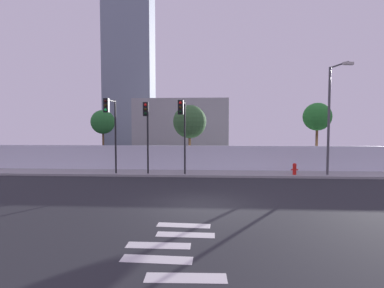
# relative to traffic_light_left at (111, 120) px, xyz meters

# --- Properties ---
(ground_plane) EXTENTS (80.00, 80.00, 0.00)m
(ground_plane) POSITION_rel_traffic_light_left_xyz_m (6.21, -6.91, -3.79)
(ground_plane) COLOR #26282B
(sidewalk) EXTENTS (36.00, 2.40, 0.15)m
(sidewalk) POSITION_rel_traffic_light_left_xyz_m (6.21, 1.29, -3.72)
(sidewalk) COLOR #979797
(sidewalk) RESTS_ON ground
(perimeter_wall) EXTENTS (36.00, 0.18, 1.80)m
(perimeter_wall) POSITION_rel_traffic_light_left_xyz_m (6.21, 2.58, -2.74)
(perimeter_wall) COLOR white
(perimeter_wall) RESTS_ON sidewalk
(crosswalk_marking) EXTENTS (2.71, 3.91, 0.01)m
(crosswalk_marking) POSITION_rel_traffic_light_left_xyz_m (5.53, -11.01, -3.79)
(crosswalk_marking) COLOR silver
(crosswalk_marking) RESTS_ON ground
(traffic_light_left) EXTENTS (0.42, 1.47, 5.01)m
(traffic_light_left) POSITION_rel_traffic_light_left_xyz_m (0.00, 0.00, 0.00)
(traffic_light_left) COLOR black
(traffic_light_left) RESTS_ON sidewalk
(traffic_light_center) EXTENTS (0.39, 1.54, 4.86)m
(traffic_light_center) POSITION_rel_traffic_light_left_xyz_m (4.78, -0.04, -0.10)
(traffic_light_center) COLOR black
(traffic_light_center) RESTS_ON sidewalk
(traffic_light_right) EXTENTS (0.35, 1.15, 4.78)m
(traffic_light_right) POSITION_rel_traffic_light_left_xyz_m (2.36, 0.16, -0.17)
(traffic_light_right) COLOR black
(traffic_light_right) RESTS_ON sidewalk
(street_lamp_curbside) EXTENTS (0.75, 1.99, 7.10)m
(street_lamp_curbside) POSITION_rel_traffic_light_left_xyz_m (14.44, 0.59, 0.54)
(street_lamp_curbside) COLOR #4C4C51
(street_lamp_curbside) RESTS_ON sidewalk
(fire_hydrant) EXTENTS (0.44, 0.26, 0.77)m
(fire_hydrant) POSITION_rel_traffic_light_left_xyz_m (12.19, 0.71, -3.23)
(fire_hydrant) COLOR red
(fire_hydrant) RESTS_ON sidewalk
(roadside_tree_leftmost) EXTENTS (1.88, 1.88, 4.68)m
(roadside_tree_leftmost) POSITION_rel_traffic_light_left_xyz_m (-1.89, 3.63, -0.08)
(roadside_tree_leftmost) COLOR brown
(roadside_tree_leftmost) RESTS_ON ground
(roadside_tree_midleft) EXTENTS (2.59, 2.59, 5.05)m
(roadside_tree_midleft) POSITION_rel_traffic_light_left_xyz_m (4.99, 3.63, -0.06)
(roadside_tree_midleft) COLOR brown
(roadside_tree_midleft) RESTS_ON ground
(roadside_tree_midright) EXTENTS (2.10, 2.10, 5.16)m
(roadside_tree_midright) POSITION_rel_traffic_light_left_xyz_m (14.66, 3.63, 0.29)
(roadside_tree_midright) COLOR brown
(roadside_tree_midright) RESTS_ON ground
(low_building_distant) EXTENTS (10.97, 6.00, 6.61)m
(low_building_distant) POSITION_rel_traffic_light_left_xyz_m (3.20, 16.58, -0.49)
(low_building_distant) COLOR #9A9A9A
(low_building_distant) RESTS_ON ground
(tower_on_skyline) EXTENTS (7.68, 5.00, 27.22)m
(tower_on_skyline) POSITION_rel_traffic_light_left_xyz_m (-6.55, 28.58, 9.82)
(tower_on_skyline) COLOR gray
(tower_on_skyline) RESTS_ON ground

